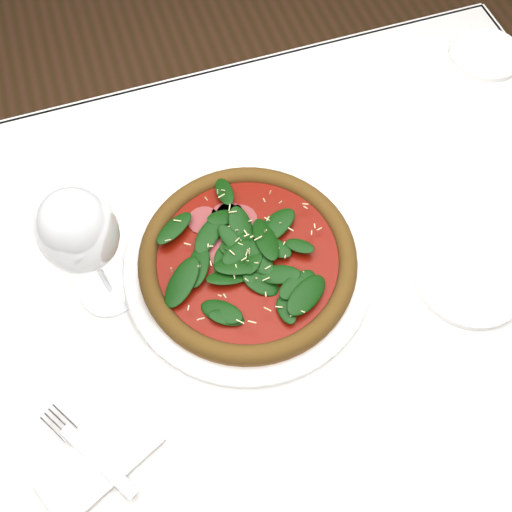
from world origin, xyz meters
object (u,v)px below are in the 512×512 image
object	(u,v)px
plate	(248,264)
pizza	(248,257)
wine_glass	(79,234)
napkin	(100,462)

from	to	relation	value
plate	pizza	distance (m)	0.02
wine_glass	napkin	size ratio (longest dim) A/B	1.54
wine_glass	napkin	xyz separation A→B (m)	(-0.06, -0.22, -0.15)
pizza	wine_glass	distance (m)	0.23
plate	napkin	world-z (taller)	plate
wine_glass	napkin	bearing A→B (deg)	-104.60
plate	wine_glass	bearing A→B (deg)	172.69
plate	napkin	xyz separation A→B (m)	(-0.25, -0.19, -0.00)
pizza	plate	bearing A→B (deg)	-90.00
napkin	wine_glass	bearing A→B (deg)	75.40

